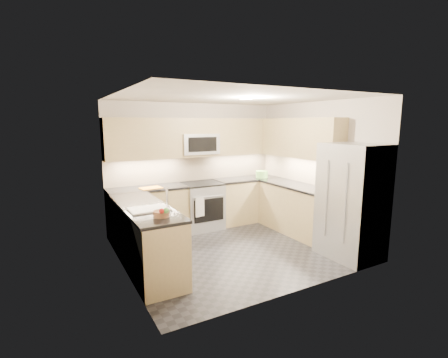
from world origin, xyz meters
TOP-DOWN VIEW (x-y plane):
  - floor at (0.00, 0.00)m, footprint 3.60×3.20m
  - ceiling at (0.00, 0.00)m, footprint 3.60×3.20m
  - wall_back at (0.00, 1.60)m, footprint 3.60×0.02m
  - wall_front at (0.00, -1.60)m, footprint 3.60×0.02m
  - wall_left at (-1.80, 0.00)m, footprint 0.02×3.20m
  - wall_right at (1.80, 0.00)m, footprint 0.02×3.20m
  - base_cab_back_left at (-1.09, 1.30)m, footprint 1.42×0.60m
  - base_cab_back_right at (1.09, 1.30)m, footprint 1.42×0.60m
  - base_cab_right at (1.50, 0.15)m, footprint 0.60×1.70m
  - base_cab_peninsula at (-1.50, 0.00)m, footprint 0.60×2.00m
  - countertop_back_left at (-1.09, 1.30)m, footprint 1.42×0.63m
  - countertop_back_right at (1.09, 1.30)m, footprint 1.42×0.63m
  - countertop_right at (1.50, 0.15)m, footprint 0.63×1.70m
  - countertop_peninsula at (-1.50, 0.00)m, footprint 0.63×2.00m
  - upper_cab_back at (0.00, 1.43)m, footprint 3.60×0.35m
  - upper_cab_right at (1.62, 0.28)m, footprint 0.35×1.95m
  - backsplash_back at (0.00, 1.60)m, footprint 3.60×0.01m
  - backsplash_right at (1.80, 0.45)m, footprint 0.01×2.30m
  - gas_range at (0.00, 1.28)m, footprint 0.76×0.65m
  - range_cooktop at (0.00, 1.28)m, footprint 0.76×0.65m
  - oven_door_glass at (0.00, 0.95)m, footprint 0.62×0.02m
  - oven_handle at (0.00, 0.93)m, footprint 0.60×0.02m
  - microwave at (0.00, 1.40)m, footprint 0.76×0.40m
  - microwave_door at (0.00, 1.20)m, footprint 0.60×0.01m
  - refrigerator at (1.45, -1.15)m, footprint 0.70×0.90m
  - fridge_handle_left at (1.08, -1.33)m, footprint 0.02×0.02m
  - fridge_handle_right at (1.08, -0.97)m, footprint 0.02×0.02m
  - sink_basin at (-1.50, -0.25)m, footprint 0.52×0.38m
  - faucet at (-1.24, -0.25)m, footprint 0.03×0.03m
  - utensil_bowl at (1.40, 1.18)m, footprint 0.34×0.34m
  - cutting_board at (-1.05, 1.19)m, footprint 0.41×0.31m
  - fruit_basket at (-1.46, -0.65)m, footprint 0.24×0.24m
  - fruit_apple at (-1.50, -0.79)m, footprint 0.07×0.07m
  - fruit_pear at (-1.44, -0.80)m, footprint 0.07×0.07m
  - dish_towel_check at (-0.21, 0.91)m, footprint 0.20×0.06m

SIDE VIEW (x-z plane):
  - floor at x=0.00m, z-range 0.00..0.00m
  - base_cab_back_left at x=-1.09m, z-range 0.00..0.90m
  - base_cab_back_right at x=1.09m, z-range 0.00..0.90m
  - base_cab_right at x=1.50m, z-range 0.00..0.90m
  - base_cab_peninsula at x=-1.50m, z-range 0.00..0.90m
  - oven_door_glass at x=0.00m, z-range 0.22..0.68m
  - gas_range at x=0.00m, z-range 0.00..0.91m
  - dish_towel_check at x=-0.21m, z-range 0.36..0.74m
  - oven_handle at x=0.00m, z-range 0.71..0.73m
  - sink_basin at x=-1.50m, z-range 0.80..0.96m
  - refrigerator at x=1.45m, z-range 0.00..1.80m
  - range_cooktop at x=0.00m, z-range 0.90..0.93m
  - countertop_back_left at x=-1.09m, z-range 0.90..0.94m
  - countertop_back_right at x=1.09m, z-range 0.90..0.94m
  - countertop_right at x=1.50m, z-range 0.90..0.94m
  - countertop_peninsula at x=-1.50m, z-range 0.90..0.94m
  - cutting_board at x=-1.05m, z-range 0.94..0.95m
  - fridge_handle_left at x=1.08m, z-range 0.35..1.55m
  - fridge_handle_right at x=1.08m, z-range 0.35..1.55m
  - fruit_basket at x=-1.46m, z-range 0.94..1.02m
  - utensil_bowl at x=1.40m, z-range 0.94..1.09m
  - fruit_apple at x=-1.50m, z-range 1.02..1.09m
  - fruit_pear at x=-1.44m, z-range 1.02..1.09m
  - faucet at x=-1.24m, z-range 0.94..1.22m
  - backsplash_back at x=0.00m, z-range 0.94..1.45m
  - backsplash_right at x=1.80m, z-range 0.94..1.45m
  - wall_back at x=0.00m, z-range 0.00..2.50m
  - wall_front at x=0.00m, z-range 0.00..2.50m
  - wall_left at x=-1.80m, z-range 0.00..2.50m
  - wall_right at x=1.80m, z-range 0.00..2.50m
  - microwave at x=0.00m, z-range 1.50..1.90m
  - microwave_door at x=0.00m, z-range 1.56..1.84m
  - upper_cab_back at x=0.00m, z-range 1.45..2.20m
  - upper_cab_right at x=1.62m, z-range 1.45..2.20m
  - ceiling at x=0.00m, z-range 2.49..2.51m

